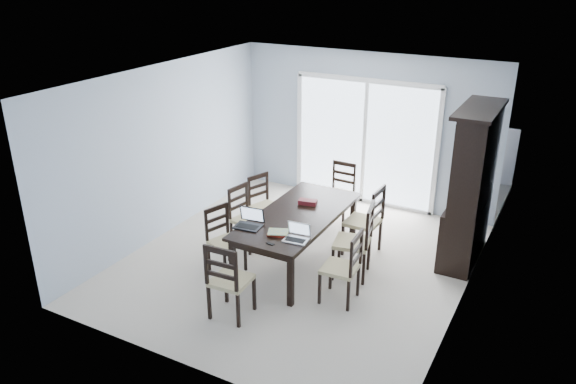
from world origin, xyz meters
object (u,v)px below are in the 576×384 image
object	(u,v)px
chair_left_near	(222,232)
chair_right_near	(348,260)
dining_table	(298,219)
hot_tub	(357,157)
cell_phone	(270,244)
chair_end_near	(226,274)
chair_left_far	(263,198)
laptop_dark	(248,223)
chair_left_mid	(244,210)
game_box	(308,202)
laptop_silver	(296,237)
chair_right_mid	(360,234)
chair_right_far	(370,214)
china_hutch	(471,188)
chair_end_far	(341,185)

from	to	relation	value
chair_left_near	chair_right_near	bearing A→B (deg)	108.63
dining_table	hot_tub	bearing A→B (deg)	98.05
cell_phone	hot_tub	world-z (taller)	hot_tub
chair_end_near	dining_table	bearing A→B (deg)	82.95
chair_left_far	chair_end_near	bearing A→B (deg)	40.32
chair_right_near	cell_phone	xyz separation A→B (m)	(-0.88, -0.35, 0.17)
chair_left_far	laptop_dark	bearing A→B (deg)	42.84
chair_left_mid	hot_tub	world-z (taller)	chair_left_mid
chair_left_mid	game_box	xyz separation A→B (m)	(0.91, 0.27, 0.22)
chair_left_mid	laptop_silver	bearing A→B (deg)	68.84
chair_right_mid	hot_tub	world-z (taller)	chair_right_mid
laptop_silver	game_box	size ratio (longest dim) A/B	1.23
chair_right_far	hot_tub	size ratio (longest dim) A/B	0.66
china_hutch	chair_left_near	size ratio (longest dim) A/B	2.11
chair_end_far	game_box	bearing A→B (deg)	93.42
chair_right_near	chair_end_near	world-z (taller)	chair_end_near
chair_end_far	cell_phone	xyz separation A→B (m)	(0.17, -2.59, 0.18)
hot_tub	chair_left_mid	bearing A→B (deg)	-97.86
chair_left_near	game_box	bearing A→B (deg)	158.23
game_box	dining_table	bearing A→B (deg)	-85.79
china_hutch	chair_left_far	distance (m)	3.07
chair_end_far	cell_phone	world-z (taller)	chair_end_far
chair_right_near	hot_tub	world-z (taller)	chair_right_near
cell_phone	china_hutch	bearing A→B (deg)	57.42
dining_table	chair_left_mid	xyz separation A→B (m)	(-0.94, 0.08, -0.11)
chair_right_far	laptop_dark	xyz separation A→B (m)	(-1.17, -1.37, 0.17)
game_box	cell_phone	bearing A→B (deg)	-83.96
china_hutch	chair_left_near	distance (m)	3.46
chair_left_near	laptop_silver	bearing A→B (deg)	103.19
laptop_dark	chair_right_far	bearing A→B (deg)	42.44
chair_left_mid	hot_tub	bearing A→B (deg)	-176.81
chair_right_mid	laptop_dark	xyz separation A→B (m)	(-1.28, -0.73, 0.17)
laptop_silver	chair_end_far	bearing A→B (deg)	93.65
chair_end_near	chair_left_far	bearing A→B (deg)	107.19
china_hutch	game_box	distance (m)	2.26
cell_phone	chair_end_near	bearing A→B (deg)	-99.90
dining_table	laptop_silver	distance (m)	0.81
chair_right_near	laptop_dark	xyz separation A→B (m)	(-1.37, -0.09, 0.22)
chair_right_far	cell_phone	xyz separation A→B (m)	(-0.68, -1.63, 0.12)
dining_table	chair_right_mid	xyz separation A→B (m)	(0.90, 0.05, -0.03)
chair_right_near	laptop_dark	world-z (taller)	chair_right_near
chair_left_near	laptop_dark	distance (m)	0.52
chair_left_mid	chair_right_near	world-z (taller)	chair_right_near
china_hutch	laptop_dark	distance (m)	3.09
chair_right_mid	chair_end_far	world-z (taller)	chair_right_mid
dining_table	chair_right_mid	distance (m)	0.90
chair_right_far	dining_table	bearing A→B (deg)	132.67
laptop_silver	cell_phone	world-z (taller)	laptop_silver
laptop_silver	chair_left_far	bearing A→B (deg)	127.58
chair_right_near	hot_tub	xyz separation A→B (m)	(-1.47, 3.99, -0.13)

